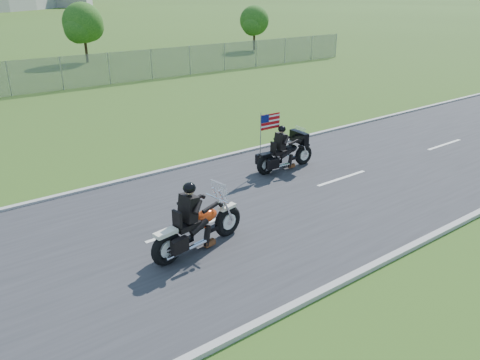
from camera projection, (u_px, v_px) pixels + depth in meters
ground at (245, 211)px, 13.34m from camera, size 420.00×420.00×0.00m
road at (245, 211)px, 13.33m from camera, size 120.00×8.00×0.04m
curb_north at (176, 168)px, 16.34m from camera, size 120.00×0.18×0.12m
curb_south at (355, 275)px, 10.30m from camera, size 120.00×0.18×0.12m
tree_fence_near at (83, 25)px, 37.85m from camera, size 3.52×3.28×4.75m
tree_fence_far at (254, 22)px, 45.20m from camera, size 3.08×2.87×4.20m
motorcycle_lead at (197, 229)px, 11.17m from camera, size 2.74×0.93×1.85m
motorcycle_follow at (285, 155)px, 16.13m from camera, size 2.42×0.80×2.02m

